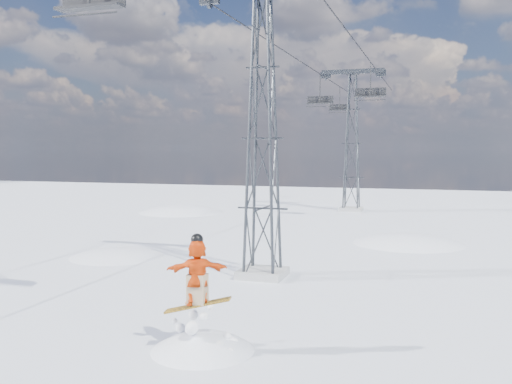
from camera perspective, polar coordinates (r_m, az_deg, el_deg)
ground at (r=16.09m, az=-10.75°, el=-14.22°), size 120.00×120.00×0.00m
snow_terrain at (r=39.53m, az=-1.64°, el=-17.44°), size 39.00×37.00×22.00m
lift_tower_near at (r=22.37m, az=0.66°, el=5.30°), size 5.20×1.80×11.43m
lift_tower_far at (r=46.86m, az=9.57°, el=4.77°), size 5.20×1.80×11.43m
haul_cables at (r=34.03m, az=6.45°, el=14.07°), size 4.46×51.00×0.06m
lift_chair_near at (r=16.24m, az=-16.22°, el=17.96°), size 1.89×0.54×2.34m
lift_chair_mid at (r=39.59m, az=11.36°, el=9.66°), size 2.06×0.59×2.56m
lift_chair_far at (r=45.16m, az=6.42°, el=9.07°), size 2.05×0.59×2.54m
lift_chair_extra at (r=54.51m, az=8.36°, el=8.32°), size 1.98×0.57×2.45m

